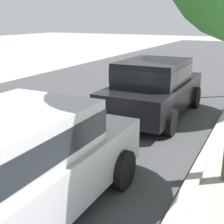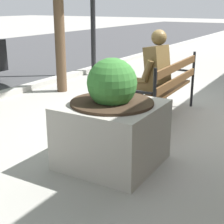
% 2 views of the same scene
% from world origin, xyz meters
% --- Properties ---
extents(street_surface, '(60.00, 9.00, 0.01)m').
position_xyz_m(street_surface, '(0.00, 7.50, 0.00)').
color(street_surface, '#424244').
rests_on(street_surface, ground).
extents(parked_car_silver, '(4.11, 1.93, 1.56)m').
position_xyz_m(parked_car_silver, '(-6.83, 4.75, 0.84)').
color(parked_car_silver, '#B7B7BC').
rests_on(parked_car_silver, ground).
extents(parked_car_black, '(4.11, 1.93, 1.56)m').
position_xyz_m(parked_car_black, '(-1.57, 4.75, 0.84)').
color(parked_car_black, black).
rests_on(parked_car_black, ground).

